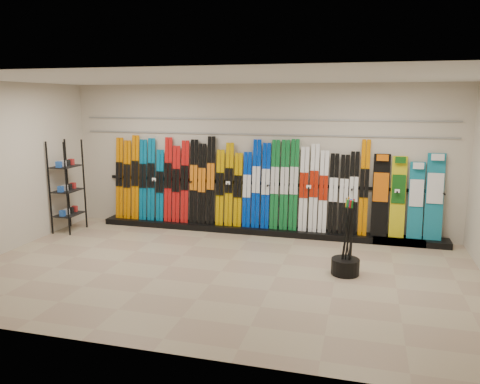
# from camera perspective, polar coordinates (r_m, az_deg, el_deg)

# --- Properties ---
(floor) EXTENTS (8.00, 8.00, 0.00)m
(floor) POSITION_cam_1_polar(r_m,az_deg,el_deg) (7.56, -2.33, -9.63)
(floor) COLOR tan
(floor) RESTS_ON ground
(back_wall) EXTENTS (8.00, 0.00, 8.00)m
(back_wall) POSITION_cam_1_polar(r_m,az_deg,el_deg) (9.56, 2.07, 4.06)
(back_wall) COLOR beige
(back_wall) RESTS_ON floor
(left_wall) EXTENTS (0.00, 5.00, 5.00)m
(left_wall) POSITION_cam_1_polar(r_m,az_deg,el_deg) (9.18, -27.02, 2.55)
(left_wall) COLOR beige
(left_wall) RESTS_ON floor
(ceiling) EXTENTS (8.00, 8.00, 0.00)m
(ceiling) POSITION_cam_1_polar(r_m,az_deg,el_deg) (7.07, -2.52, 13.72)
(ceiling) COLOR silver
(ceiling) RESTS_ON back_wall
(ski_rack_base) EXTENTS (8.00, 0.40, 0.12)m
(ski_rack_base) POSITION_cam_1_polar(r_m,az_deg,el_deg) (9.59, 3.03, -4.72)
(ski_rack_base) COLOR black
(ski_rack_base) RESTS_ON floor
(skis) EXTENTS (5.36, 0.22, 1.83)m
(skis) POSITION_cam_1_polar(r_m,az_deg,el_deg) (9.58, -0.93, 0.87)
(skis) COLOR #C86D00
(skis) RESTS_ON ski_rack_base
(snowboards) EXTENTS (1.27, 0.25, 1.60)m
(snowboards) POSITION_cam_1_polar(r_m,az_deg,el_deg) (9.31, 19.73, -0.61)
(snowboards) COLOR black
(snowboards) RESTS_ON ski_rack_base
(accessory_rack) EXTENTS (0.40, 0.60, 1.88)m
(accessory_rack) POSITION_cam_1_polar(r_m,az_deg,el_deg) (10.23, -20.32, 0.66)
(accessory_rack) COLOR black
(accessory_rack) RESTS_ON floor
(pole_bin) EXTENTS (0.44, 0.44, 0.25)m
(pole_bin) POSITION_cam_1_polar(r_m,az_deg,el_deg) (7.58, 12.70, -8.85)
(pole_bin) COLOR black
(pole_bin) RESTS_ON floor
(ski_poles) EXTENTS (0.19, 0.31, 1.18)m
(ski_poles) POSITION_cam_1_polar(r_m,az_deg,el_deg) (7.43, 13.10, -5.33)
(ski_poles) COLOR black
(ski_poles) RESTS_ON pole_bin
(slatwall_rail_0) EXTENTS (7.60, 0.02, 0.03)m
(slatwall_rail_0) POSITION_cam_1_polar(r_m,az_deg,el_deg) (9.49, 2.06, 7.04)
(slatwall_rail_0) COLOR gray
(slatwall_rail_0) RESTS_ON back_wall
(slatwall_rail_1) EXTENTS (7.60, 0.02, 0.03)m
(slatwall_rail_1) POSITION_cam_1_polar(r_m,az_deg,el_deg) (9.47, 2.07, 8.85)
(slatwall_rail_1) COLOR gray
(slatwall_rail_1) RESTS_ON back_wall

